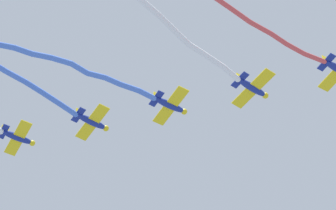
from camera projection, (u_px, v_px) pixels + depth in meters
The scene contains 7 objects.
smoke_trail_lead at pixel (242, 15), 75.38m from camera, with size 22.87×16.27×1.81m.
airplane_left_wing at pixel (251, 88), 83.77m from camera, with size 5.91×6.99×1.86m.
smoke_trail_left_wing at pixel (182, 36), 78.67m from camera, with size 15.46×14.67×1.28m.
airplane_right_wing at pixel (169, 105), 86.00m from camera, with size 5.71×7.20×1.86m.
smoke_trail_right_wing at pixel (69, 66), 81.91m from camera, with size 23.16×11.01×1.39m.
airplane_slot at pixel (90, 122), 88.25m from camera, with size 5.83×7.09×1.86m.
airplane_trail at pixel (16, 137), 90.48m from camera, with size 5.67×7.24×1.86m.
Camera 1 is at (-22.38, -43.59, 4.75)m, focal length 65.45 mm.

